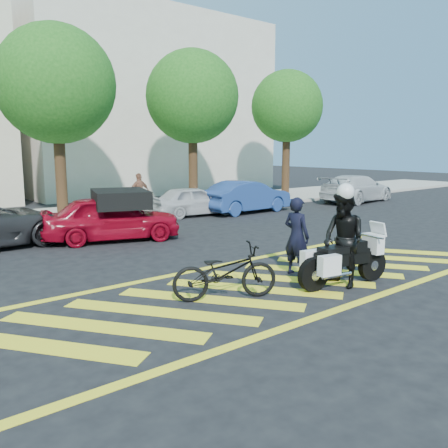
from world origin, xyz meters
TOP-DOWN VIEW (x-y plane):
  - ground at (0.00, 0.00)m, footprint 90.00×90.00m
  - sidewalk at (0.00, 12.00)m, footprint 60.00×5.00m
  - crosswalk at (-0.04, 0.00)m, footprint 12.33×4.00m
  - building_right at (9.00, 21.00)m, footprint 16.00×8.00m
  - tree_center at (0.13, 12.06)m, footprint 4.60×4.60m
  - tree_right at (6.63, 12.06)m, footprint 4.40×4.40m
  - tree_far_right at (13.13, 12.06)m, footprint 4.00×4.00m
  - officer_bike at (0.90, 0.18)m, footprint 0.49×0.69m
  - bicycle at (-1.46, -0.16)m, footprint 2.13×1.48m
  - police_motorcycle at (0.98, -1.03)m, footprint 2.30×0.89m
  - officer_moto at (0.97, -1.04)m, footprint 0.90×1.08m
  - red_convertible at (-0.55, 6.46)m, footprint 4.45×2.87m
  - parked_mid_right at (4.50, 9.20)m, footprint 3.82×1.95m
  - parked_right at (6.89, 8.52)m, footprint 4.30×1.59m
  - parked_far_right at (14.03, 7.89)m, footprint 5.07×2.51m
  - pedestrian_right at (2.89, 10.85)m, footprint 0.96×0.42m

SIDE VIEW (x-z plane):
  - ground at x=0.00m, z-range 0.00..0.00m
  - crosswalk at x=-0.04m, z-range 0.00..0.01m
  - sidewalk at x=0.00m, z-range 0.00..0.15m
  - bicycle at x=-1.46m, z-range 0.00..1.06m
  - police_motorcycle at x=0.98m, z-range 0.04..1.07m
  - parked_mid_right at x=4.50m, z-range 0.00..1.25m
  - parked_right at x=6.89m, z-range 0.00..1.40m
  - red_convertible at x=-0.55m, z-range 0.00..1.41m
  - parked_far_right at x=14.03m, z-range 0.00..1.42m
  - officer_bike at x=0.90m, z-range 0.00..1.77m
  - pedestrian_right at x=2.89m, z-range 0.15..1.77m
  - officer_moto at x=0.97m, z-range 0.00..1.98m
  - tree_far_right at x=13.13m, z-range 1.39..8.49m
  - tree_right at x=6.63m, z-range 1.34..8.75m
  - tree_center at x=0.13m, z-range 1.31..8.88m
  - building_right at x=9.00m, z-range 0.00..11.00m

